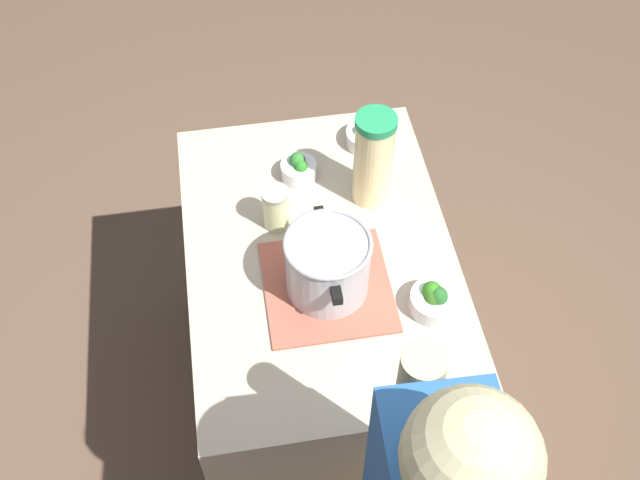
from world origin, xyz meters
name	(u,v)px	position (x,y,z in m)	size (l,w,h in m)	color
ground_plane	(320,399)	(0.00, 0.00, 0.00)	(8.00, 8.00, 0.00)	brown
counter_slab	(320,336)	(0.00, 0.00, 0.44)	(1.03, 0.71, 0.87)	#BCAC92
dish_cloth	(327,286)	(0.12, 0.00, 0.87)	(0.33, 0.32, 0.01)	#B15B46
cooking_pot	(328,264)	(0.12, 0.00, 0.97)	(0.28, 0.22, 0.18)	#B7B7BC
lemonade_pitcher	(373,159)	(-0.17, 0.17, 1.02)	(0.11, 0.11, 0.29)	#F8E49F
mason_jar	(276,208)	(-0.11, -0.10, 0.94)	(0.07, 0.07, 0.13)	beige
broccoli_bowl_front	(299,169)	(-0.28, -0.02, 0.90)	(0.10, 0.10, 0.08)	silver
broccoli_bowl_center	(368,136)	(-0.38, 0.20, 0.90)	(0.13, 0.13, 0.07)	silver
broccoli_bowl_back	(434,300)	(0.22, 0.25, 0.90)	(0.12, 0.12, 0.08)	silver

